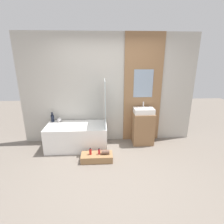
{
  "coord_description": "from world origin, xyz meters",
  "views": [
    {
      "loc": [
        -0.15,
        -2.59,
        2.05
      ],
      "look_at": [
        0.03,
        0.71,
        1.01
      ],
      "focal_mm": 28.0,
      "sensor_mm": 36.0,
      "label": 1
    }
  ],
  "objects_px": {
    "vase_tall_dark": "(53,118)",
    "sink": "(144,111)",
    "wooden_step_bench": "(97,157)",
    "bathtub": "(77,136)",
    "vase_round_light": "(59,120)",
    "bottle_soap_primary": "(90,152)",
    "bottle_soap_secondary": "(99,152)"
  },
  "relations": [
    {
      "from": "bathtub",
      "to": "vase_tall_dark",
      "type": "xyz_separation_m",
      "value": [
        -0.6,
        0.26,
        0.37
      ]
    },
    {
      "from": "vase_tall_dark",
      "to": "sink",
      "type": "bearing_deg",
      "value": -3.46
    },
    {
      "from": "bathtub",
      "to": "vase_tall_dark",
      "type": "bearing_deg",
      "value": 156.32
    },
    {
      "from": "wooden_step_bench",
      "to": "bottle_soap_primary",
      "type": "xyz_separation_m",
      "value": [
        -0.13,
        0.0,
        0.14
      ]
    },
    {
      "from": "sink",
      "to": "bottle_soap_primary",
      "type": "height_order",
      "value": "sink"
    },
    {
      "from": "wooden_step_bench",
      "to": "vase_round_light",
      "type": "relative_size",
      "value": 6.31
    },
    {
      "from": "wooden_step_bench",
      "to": "sink",
      "type": "bearing_deg",
      "value": 33.14
    },
    {
      "from": "vase_tall_dark",
      "to": "bottle_soap_secondary",
      "type": "relative_size",
      "value": 1.76
    },
    {
      "from": "vase_round_light",
      "to": "sink",
      "type": "bearing_deg",
      "value": -3.36
    },
    {
      "from": "sink",
      "to": "vase_round_light",
      "type": "height_order",
      "value": "sink"
    },
    {
      "from": "bottle_soap_primary",
      "to": "bottle_soap_secondary",
      "type": "distance_m",
      "value": 0.18
    },
    {
      "from": "bathtub",
      "to": "bottle_soap_secondary",
      "type": "bearing_deg",
      "value": -48.84
    },
    {
      "from": "bathtub",
      "to": "wooden_step_bench",
      "type": "bearing_deg",
      "value": -51.61
    },
    {
      "from": "wooden_step_bench",
      "to": "sink",
      "type": "distance_m",
      "value": 1.53
    },
    {
      "from": "bottle_soap_primary",
      "to": "vase_tall_dark",
      "type": "bearing_deg",
      "value": 137.73
    },
    {
      "from": "bathtub",
      "to": "bottle_soap_secondary",
      "type": "distance_m",
      "value": 0.79
    },
    {
      "from": "wooden_step_bench",
      "to": "bathtub",
      "type": "bearing_deg",
      "value": 128.39
    },
    {
      "from": "wooden_step_bench",
      "to": "bottle_soap_secondary",
      "type": "xyz_separation_m",
      "value": [
        0.05,
        0.0,
        0.13
      ]
    },
    {
      "from": "bathtub",
      "to": "bottle_soap_secondary",
      "type": "xyz_separation_m",
      "value": [
        0.52,
        -0.59,
        -0.08
      ]
    },
    {
      "from": "vase_round_light",
      "to": "bottle_soap_secondary",
      "type": "height_order",
      "value": "vase_round_light"
    },
    {
      "from": "bathtub",
      "to": "vase_tall_dark",
      "type": "height_order",
      "value": "vase_tall_dark"
    },
    {
      "from": "wooden_step_bench",
      "to": "vase_round_light",
      "type": "xyz_separation_m",
      "value": [
        -0.91,
        0.84,
        0.54
      ]
    },
    {
      "from": "bottle_soap_primary",
      "to": "bottle_soap_secondary",
      "type": "xyz_separation_m",
      "value": [
        0.18,
        0.0,
        -0.01
      ]
    },
    {
      "from": "wooden_step_bench",
      "to": "bottle_soap_secondary",
      "type": "distance_m",
      "value": 0.14
    },
    {
      "from": "wooden_step_bench",
      "to": "vase_tall_dark",
      "type": "relative_size",
      "value": 2.77
    },
    {
      "from": "vase_round_light",
      "to": "bottle_soap_primary",
      "type": "distance_m",
      "value": 1.22
    },
    {
      "from": "bottle_soap_secondary",
      "to": "bathtub",
      "type": "bearing_deg",
      "value": 131.16
    },
    {
      "from": "bathtub",
      "to": "vase_round_light",
      "type": "relative_size",
      "value": 13.47
    },
    {
      "from": "sink",
      "to": "bathtub",
      "type": "bearing_deg",
      "value": -175.21
    },
    {
      "from": "bathtub",
      "to": "sink",
      "type": "distance_m",
      "value": 1.68
    },
    {
      "from": "sink",
      "to": "vase_tall_dark",
      "type": "relative_size",
      "value": 2.01
    },
    {
      "from": "bathtub",
      "to": "sink",
      "type": "xyz_separation_m",
      "value": [
        1.58,
        0.13,
        0.56
      ]
    }
  ]
}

